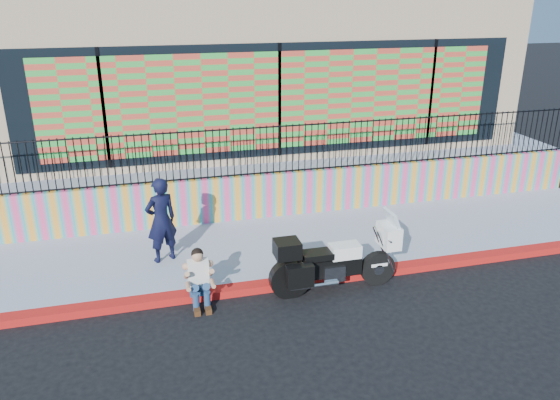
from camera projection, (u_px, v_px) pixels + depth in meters
name	position (u px, v px, depth m)	size (l,w,h in m)	color
ground	(332.00, 280.00, 10.88)	(90.00, 90.00, 0.00)	black
red_curb	(332.00, 277.00, 10.86)	(16.00, 0.30, 0.15)	red
sidewalk	(307.00, 243.00, 12.35)	(16.00, 3.00, 0.15)	#989EB6
mural_wall	(288.00, 193.00, 13.57)	(16.00, 0.20, 1.10)	#F84183
metal_fence	(289.00, 149.00, 13.16)	(15.80, 0.04, 1.20)	black
elevated_platform	(247.00, 144.00, 18.20)	(16.00, 10.00, 1.25)	#989EB6
storefront_building	(247.00, 65.00, 17.07)	(14.00, 8.06, 4.00)	tan
police_motorcycle	(333.00, 260.00, 10.31)	(2.47, 0.82, 1.54)	black
police_officer	(161.00, 220.00, 11.08)	(0.66, 0.43, 1.80)	black
seated_man	(200.00, 283.00, 9.87)	(0.54, 0.71, 1.06)	navy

